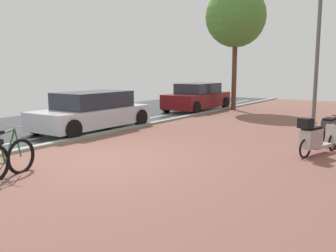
{
  "coord_description": "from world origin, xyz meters",
  "views": [
    {
      "loc": [
        6.1,
        -6.24,
        2.14
      ],
      "look_at": [
        1.74,
        0.25,
        0.94
      ],
      "focal_mm": 40.23,
      "sensor_mm": 36.0,
      "label": 1
    }
  ],
  "objects_px": {
    "parked_car_far": "(197,97)",
    "street_tree": "(236,17)",
    "scooter_extra": "(315,138)",
    "parked_car_near": "(92,112)",
    "bicycle_foreground": "(4,157)",
    "scooter_mid": "(332,130)",
    "lamp_post": "(318,45)"
  },
  "relations": [
    {
      "from": "bicycle_foreground",
      "to": "street_tree",
      "type": "height_order",
      "value": "street_tree"
    },
    {
      "from": "parked_car_far",
      "to": "bicycle_foreground",
      "type": "bearing_deg",
      "value": -77.55
    },
    {
      "from": "parked_car_near",
      "to": "lamp_post",
      "type": "height_order",
      "value": "lamp_post"
    },
    {
      "from": "parked_car_far",
      "to": "lamp_post",
      "type": "bearing_deg",
      "value": -19.64
    },
    {
      "from": "scooter_mid",
      "to": "street_tree",
      "type": "xyz_separation_m",
      "value": [
        -6.02,
        6.69,
        4.28
      ]
    },
    {
      "from": "bicycle_foreground",
      "to": "scooter_mid",
      "type": "bearing_deg",
      "value": 56.98
    },
    {
      "from": "scooter_extra",
      "to": "lamp_post",
      "type": "height_order",
      "value": "lamp_post"
    },
    {
      "from": "bicycle_foreground",
      "to": "street_tree",
      "type": "bearing_deg",
      "value": 95.49
    },
    {
      "from": "scooter_extra",
      "to": "street_tree",
      "type": "xyz_separation_m",
      "value": [
        -5.96,
        8.48,
        4.25
      ]
    },
    {
      "from": "parked_car_near",
      "to": "scooter_extra",
      "type": "bearing_deg",
      "value": 2.0
    },
    {
      "from": "scooter_extra",
      "to": "parked_car_far",
      "type": "height_order",
      "value": "parked_car_far"
    },
    {
      "from": "scooter_mid",
      "to": "parked_car_near",
      "type": "bearing_deg",
      "value": -164.6
    },
    {
      "from": "parked_car_far",
      "to": "scooter_extra",
      "type": "bearing_deg",
      "value": -44.37
    },
    {
      "from": "scooter_extra",
      "to": "parked_car_near",
      "type": "bearing_deg",
      "value": -178.0
    },
    {
      "from": "bicycle_foreground",
      "to": "scooter_mid",
      "type": "xyz_separation_m",
      "value": [
        4.68,
        7.21,
        0.0
      ]
    },
    {
      "from": "scooter_extra",
      "to": "street_tree",
      "type": "relative_size",
      "value": 0.28
    },
    {
      "from": "lamp_post",
      "to": "street_tree",
      "type": "bearing_deg",
      "value": 144.23
    },
    {
      "from": "parked_car_near",
      "to": "lamp_post",
      "type": "distance_m",
      "value": 8.49
    },
    {
      "from": "lamp_post",
      "to": "parked_car_near",
      "type": "bearing_deg",
      "value": -139.61
    },
    {
      "from": "scooter_mid",
      "to": "street_tree",
      "type": "relative_size",
      "value": 0.29
    },
    {
      "from": "bicycle_foreground",
      "to": "parked_car_far",
      "type": "height_order",
      "value": "parked_car_far"
    },
    {
      "from": "scooter_extra",
      "to": "lamp_post",
      "type": "bearing_deg",
      "value": 103.13
    },
    {
      "from": "scooter_mid",
      "to": "street_tree",
      "type": "distance_m",
      "value": 9.96
    },
    {
      "from": "bicycle_foreground",
      "to": "scooter_mid",
      "type": "distance_m",
      "value": 8.6
    },
    {
      "from": "bicycle_foreground",
      "to": "street_tree",
      "type": "xyz_separation_m",
      "value": [
        -1.34,
        13.9,
        4.28
      ]
    },
    {
      "from": "scooter_mid",
      "to": "parked_car_near",
      "type": "xyz_separation_m",
      "value": [
        -7.45,
        -2.05,
        0.24
      ]
    },
    {
      "from": "parked_car_far",
      "to": "street_tree",
      "type": "relative_size",
      "value": 0.68
    },
    {
      "from": "parked_car_near",
      "to": "street_tree",
      "type": "distance_m",
      "value": 9.74
    },
    {
      "from": "lamp_post",
      "to": "street_tree",
      "type": "xyz_separation_m",
      "value": [
        -4.79,
        3.45,
        1.7
      ]
    },
    {
      "from": "parked_car_near",
      "to": "parked_car_far",
      "type": "xyz_separation_m",
      "value": [
        -0.03,
        7.52,
        0.02
      ]
    },
    {
      "from": "scooter_mid",
      "to": "scooter_extra",
      "type": "distance_m",
      "value": 1.79
    },
    {
      "from": "lamp_post",
      "to": "scooter_mid",
      "type": "bearing_deg",
      "value": -69.17
    }
  ]
}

